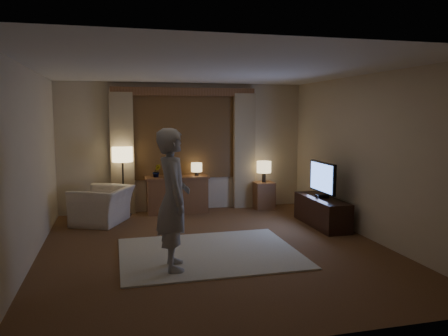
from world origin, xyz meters
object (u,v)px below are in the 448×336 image
object	(u,v)px
tv_stand	(322,212)
side_table	(264,195)
person	(173,199)
sideboard	(177,195)
armchair	(103,205)

from	to	relation	value
tv_stand	side_table	bearing A→B (deg)	108.20
person	sideboard	bearing A→B (deg)	-7.48
sideboard	armchair	distance (m)	1.53
armchair	tv_stand	distance (m)	3.95
sideboard	person	distance (m)	3.30
armchair	tv_stand	bearing A→B (deg)	98.19
side_table	tv_stand	bearing A→B (deg)	-71.80
sideboard	armchair	bearing A→B (deg)	-160.25
sideboard	armchair	xyz separation A→B (m)	(-1.44, -0.52, -0.02)
armchair	person	xyz separation A→B (m)	(0.94, -2.70, 0.59)
side_table	person	distance (m)	3.98
sideboard	side_table	bearing A→B (deg)	-1.57
armchair	sideboard	bearing A→B (deg)	134.71
tv_stand	person	bearing A→B (deg)	-151.31
side_table	tv_stand	distance (m)	1.69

